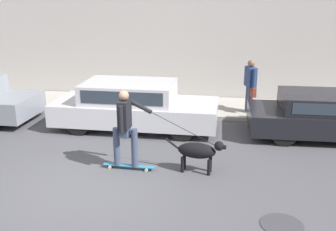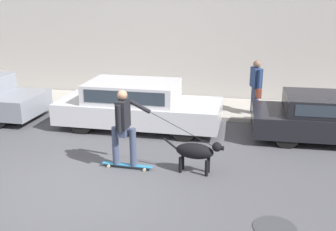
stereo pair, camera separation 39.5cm
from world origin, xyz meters
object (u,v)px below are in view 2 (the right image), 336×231
at_px(parked_car_1, 137,105).
at_px(skateboarder, 124,125).
at_px(dog, 196,152).
at_px(pedestrian_with_bag, 256,85).

bearing_deg(parked_car_1, skateboarder, -79.82).
xyz_separation_m(dog, skateboarder, (-1.51, -0.06, 0.50)).
bearing_deg(skateboarder, parked_car_1, 101.87).
xyz_separation_m(parked_car_1, dog, (1.94, -2.58, -0.16)).
bearing_deg(dog, skateboarder, -170.78).
relative_size(parked_car_1, skateboarder, 1.82).
xyz_separation_m(parked_car_1, pedestrian_with_bag, (3.19, 1.60, 0.36)).
height_order(dog, pedestrian_with_bag, pedestrian_with_bag).
distance_m(parked_car_1, dog, 3.23).
height_order(skateboarder, pedestrian_with_bag, skateboarder).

